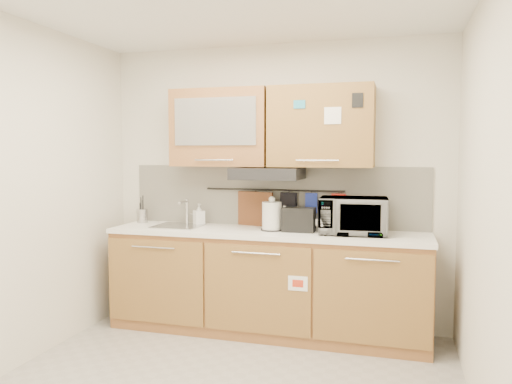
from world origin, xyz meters
The scene contains 19 objects.
wall_back centered at (0.00, 1.50, 1.30)m, with size 3.20×3.20×0.00m, color silver.
wall_left centered at (-1.60, 0.00, 1.30)m, with size 3.00×3.00×0.00m, color silver.
wall_right centered at (1.60, 0.00, 1.30)m, with size 3.00×3.00×0.00m, color silver.
base_cabinet centered at (0.00, 1.19, 0.41)m, with size 2.80×0.64×0.88m.
countertop centered at (0.00, 1.19, 0.90)m, with size 2.82×0.62×0.04m, color white.
backsplash centered at (0.00, 1.49, 1.20)m, with size 2.80×0.02×0.56m, color silver.
upper_cabinets centered at (0.00, 1.32, 1.83)m, with size 1.82×0.37×0.70m.
range_hood centered at (0.00, 1.25, 1.42)m, with size 0.60×0.46×0.10m, color black.
sink centered at (-0.85, 1.21, 0.92)m, with size 0.42×0.40×0.26m.
utensil_rail centered at (0.00, 1.45, 1.26)m, with size 0.02×0.02×1.30m, color black.
utensil_crock centered at (-1.30, 1.34, 0.99)m, with size 0.12×0.12×0.27m.
kettle centered at (0.05, 1.21, 1.04)m, with size 0.22×0.21×0.30m.
toaster centered at (0.29, 1.21, 1.03)m, with size 0.28×0.17×0.21m.
microwave centered at (0.75, 1.21, 1.07)m, with size 0.56×0.38×0.31m, color #999999.
soap_bottle centered at (-0.70, 1.35, 1.02)m, with size 0.09×0.09×0.20m, color #999999.
cutting_board centered at (-0.17, 1.44, 1.02)m, with size 0.36×0.03×0.45m, color brown.
oven_mitt centered at (0.36, 1.44, 1.15)m, with size 0.11×0.03×0.18m, color #22329C.
dark_pouch centered at (0.15, 1.44, 1.12)m, with size 0.15×0.04×0.24m, color black.
pot_holder centered at (0.60, 1.44, 1.16)m, with size 0.13×0.02×0.16m, color red.
Camera 1 is at (1.12, -3.02, 1.60)m, focal length 35.00 mm.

